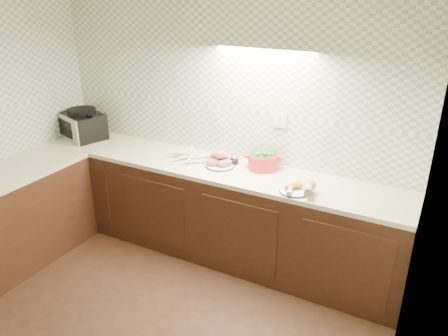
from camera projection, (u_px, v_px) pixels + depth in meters
The scene contains 8 objects.
room at pixel (78, 137), 2.49m from camera, with size 3.60×3.60×2.60m.
counter at pixel (96, 230), 3.80m from camera, with size 3.60×3.60×0.90m.
toaster_oven at pixel (83, 125), 4.63m from camera, with size 0.54×0.47×0.32m.
parsnip_pile at pixel (186, 156), 4.11m from camera, with size 0.42×0.40×0.07m.
sweet_potato_plate at pixel (220, 161), 3.94m from camera, with size 0.26×0.26×0.15m.
onion_bowl at pixel (231, 159), 4.02m from camera, with size 0.13×0.13×0.10m.
dutch_oven at pixel (263, 159), 3.89m from camera, with size 0.35×0.34×0.19m.
veg_plate at pixel (301, 187), 3.46m from camera, with size 0.31×0.29×0.12m.
Camera 1 is at (1.85, -1.69, 2.44)m, focal length 35.00 mm.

